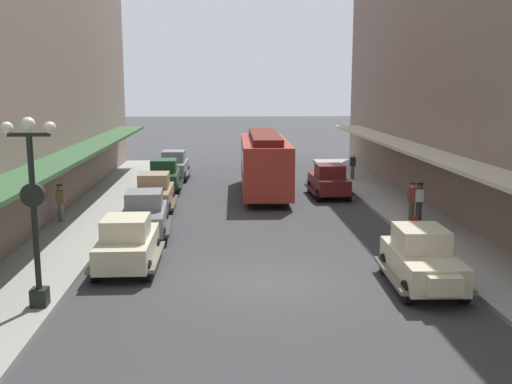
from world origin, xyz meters
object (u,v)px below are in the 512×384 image
pedestrian_0 (419,201)px  pedestrian_5 (412,201)px  streetcar (264,161)px  lamp_post_with_clock (34,205)px  parked_car_2 (329,180)px  parked_car_5 (128,242)px  fire_hydrant (415,225)px  parked_car_6 (422,257)px  pedestrian_4 (420,201)px  parked_car_0 (154,192)px  parked_car_4 (174,165)px  parked_car_1 (164,175)px  parked_car_3 (144,214)px  pedestrian_2 (353,166)px  pedestrian_1 (61,203)px

pedestrian_0 → pedestrian_5: size_ratio=1.00×
streetcar → lamp_post_with_clock: size_ratio=1.87×
parked_car_2 → parked_car_5: 15.62m
fire_hydrant → pedestrian_5: 2.88m
parked_car_6 → pedestrian_0: size_ratio=2.58×
parked_car_6 → parked_car_5: bearing=165.6°
pedestrian_0 → parked_car_5: bearing=-153.1°
pedestrian_4 → pedestrian_5: (-0.35, 0.01, 0.00)m
parked_car_0 → parked_car_4: same height
parked_car_1 → fire_hydrant: (11.13, -11.65, -0.38)m
pedestrian_0 → parked_car_0: bearing=164.2°
parked_car_5 → fire_hydrant: bearing=17.3°
parked_car_4 → lamp_post_with_clock: bearing=-94.4°
pedestrian_0 → pedestrian_5: same height
parked_car_1 → parked_car_2: same height
fire_hydrant → pedestrian_0: 2.89m
parked_car_0 → parked_car_3: (0.17, -5.04, 0.00)m
parked_car_0 → parked_car_6: bearing=-51.5°
parked_car_6 → streetcar: bearing=102.9°
parked_car_5 → parked_car_6: (9.25, -2.37, 0.00)m
parked_car_1 → lamp_post_with_clock: bearing=-94.9°
parked_car_0 → pedestrian_4: (12.18, -3.36, 0.07)m
parked_car_3 → pedestrian_4: bearing=8.0°
parked_car_3 → parked_car_1: bearing=91.1°
parked_car_2 → pedestrian_0: bearing=-66.6°
parked_car_4 → pedestrian_5: size_ratio=2.57×
streetcar → fire_hydrant: streetcar is taller
parked_car_5 → parked_car_6: 9.55m
parked_car_1 → parked_car_3: bearing=-88.9°
parked_car_5 → pedestrian_2: parked_car_5 is taller
parked_car_4 → pedestrian_4: size_ratio=2.57×
pedestrian_2 → pedestrian_5: pedestrian_5 is taller
parked_car_0 → lamp_post_with_clock: bearing=-97.1°
pedestrian_1 → pedestrian_5: (15.59, -0.50, 0.00)m
parked_car_1 → pedestrian_0: bearing=-36.4°
fire_hydrant → pedestrian_1: 15.22m
pedestrian_1 → pedestrian_5: bearing=-1.8°
parked_car_3 → parked_car_4: 15.19m
parked_car_4 → lamp_post_with_clock: 23.52m
parked_car_6 → fire_hydrant: (1.66, 5.77, -0.38)m
parked_car_4 → streetcar: streetcar is taller
parked_car_3 → pedestrian_2: size_ratio=2.63×
pedestrian_0 → pedestrian_2: (-0.41, 11.84, -0.02)m
parked_car_0 → parked_car_1: (-0.04, 5.55, 0.00)m
parked_car_1 → pedestrian_4: size_ratio=2.56×
parked_car_5 → pedestrian_5: parked_car_5 is taller
parked_car_3 → parked_car_5: (0.01, -4.45, 0.00)m
parked_car_1 → pedestrian_1: 9.19m
parked_car_0 → parked_car_2: 9.79m
pedestrian_2 → pedestrian_4: 11.78m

